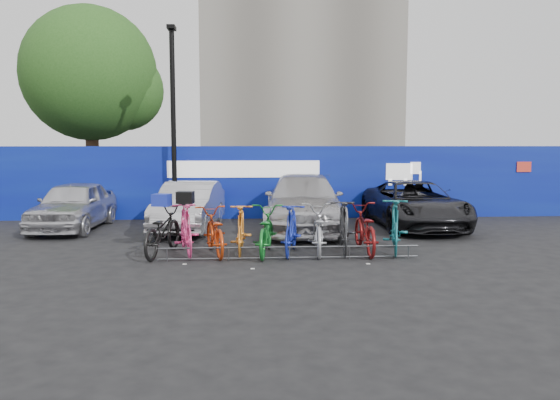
{
  "coord_description": "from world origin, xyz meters",
  "views": [
    {
      "loc": [
        -0.91,
        -12.08,
        2.49
      ],
      "look_at": [
        -0.04,
        2.0,
        1.02
      ],
      "focal_mm": 35.0,
      "sensor_mm": 36.0,
      "label": 1
    }
  ],
  "objects": [
    {
      "name": "bike_5",
      "position": [
        0.09,
        0.0,
        0.56
      ],
      "size": [
        0.89,
        1.93,
        1.12
      ],
      "primitive_type": "imported",
      "rotation": [
        0.0,
        0.0,
        2.94
      ],
      "color": "#16269D",
      "rests_on": "ground"
    },
    {
      "name": "ground",
      "position": [
        0.0,
        0.0,
        0.0
      ],
      "size": [
        100.0,
        100.0,
        0.0
      ],
      "primitive_type": "plane",
      "color": "black",
      "rests_on": "ground"
    },
    {
      "name": "car_0",
      "position": [
        -5.93,
        3.99,
        0.71
      ],
      "size": [
        1.82,
        4.2,
        1.41
      ],
      "primitive_type": "imported",
      "rotation": [
        0.0,
        0.0,
        -0.04
      ],
      "color": "silver",
      "rests_on": "ground"
    },
    {
      "name": "car_1",
      "position": [
        -2.56,
        3.62,
        0.69
      ],
      "size": [
        1.89,
        4.33,
        1.38
      ],
      "primitive_type": "imported",
      "rotation": [
        0.0,
        0.0,
        -0.1
      ],
      "color": "#BAB9BF",
      "rests_on": "ground"
    },
    {
      "name": "cargo_topcase",
      "position": [
        -2.28,
        0.14,
        1.29
      ],
      "size": [
        0.39,
        0.36,
        0.27
      ],
      "primitive_type": "cube",
      "rotation": [
        0.0,
        0.0,
        -0.11
      ],
      "color": "black",
      "rests_on": "bike_1"
    },
    {
      "name": "bike_7",
      "position": [
        1.29,
        0.15,
        0.59
      ],
      "size": [
        0.77,
        2.03,
        1.19
      ],
      "primitive_type": "imported",
      "rotation": [
        0.0,
        0.0,
        3.03
      ],
      "color": "#242527",
      "rests_on": "ground"
    },
    {
      "name": "bike_0",
      "position": [
        -2.8,
        0.09,
        0.55
      ],
      "size": [
        1.15,
        2.21,
        1.1
      ],
      "primitive_type": "imported",
      "rotation": [
        0.0,
        0.0,
        2.94
      ],
      "color": "black",
      "rests_on": "ground"
    },
    {
      "name": "bike_9",
      "position": [
        2.48,
        0.09,
        0.61
      ],
      "size": [
        1.05,
        2.12,
        1.23
      ],
      "primitive_type": "imported",
      "rotation": [
        0.0,
        0.0,
        2.9
      ],
      "color": "#176870",
      "rests_on": "ground"
    },
    {
      "name": "car_3",
      "position": [
        4.07,
        3.75,
        0.69
      ],
      "size": [
        2.31,
        4.95,
        1.37
      ],
      "primitive_type": "imported",
      "rotation": [
        0.0,
        0.0,
        0.01
      ],
      "color": "black",
      "rests_on": "ground"
    },
    {
      "name": "lamppost",
      "position": [
        -3.2,
        5.4,
        3.27
      ],
      "size": [
        0.25,
        0.5,
        6.11
      ],
      "color": "black",
      "rests_on": "ground"
    },
    {
      "name": "bike_6",
      "position": [
        0.7,
        0.13,
        0.54
      ],
      "size": [
        0.91,
        2.12,
        1.08
      ],
      "primitive_type": "imported",
      "rotation": [
        0.0,
        0.0,
        3.05
      ],
      "color": "#98999E",
      "rests_on": "ground"
    },
    {
      "name": "car_2",
      "position": [
        0.74,
        3.64,
        0.79
      ],
      "size": [
        2.63,
        5.58,
        1.57
      ],
      "primitive_type": "imported",
      "rotation": [
        0.0,
        0.0,
        -0.08
      ],
      "color": "#BDBCC1",
      "rests_on": "ground"
    },
    {
      "name": "bike_3",
      "position": [
        -1.04,
        0.17,
        0.55
      ],
      "size": [
        0.58,
        1.86,
        1.11
      ],
      "primitive_type": "imported",
      "rotation": [
        0.0,
        0.0,
        3.11
      ],
      "color": "orange",
      "rests_on": "ground"
    },
    {
      "name": "bike_8",
      "position": [
        1.76,
        0.08,
        0.55
      ],
      "size": [
        0.76,
        2.11,
        1.11
      ],
      "primitive_type": "imported",
      "rotation": [
        0.0,
        0.0,
        3.13
      ],
      "color": "maroon",
      "rests_on": "ground"
    },
    {
      "name": "bike_4",
      "position": [
        -0.5,
        -0.01,
        0.54
      ],
      "size": [
        0.99,
        2.13,
        1.08
      ],
      "primitive_type": "imported",
      "rotation": [
        0.0,
        0.0,
        3.01
      ],
      "color": "#136B22",
      "rests_on": "ground"
    },
    {
      "name": "cargo_crate",
      "position": [
        -2.8,
        0.09,
        1.24
      ],
      "size": [
        0.44,
        0.38,
        0.27
      ],
      "primitive_type": "cube",
      "rotation": [
        0.0,
        0.0,
        -0.27
      ],
      "color": "#1A29A9",
      "rests_on": "bike_0"
    },
    {
      "name": "bike_2",
      "position": [
        -1.65,
        0.08,
        0.52
      ],
      "size": [
        1.12,
        2.09,
        1.04
      ],
      "primitive_type": "imported",
      "rotation": [
        0.0,
        0.0,
        3.37
      ],
      "color": "#B8360F",
      "rests_on": "ground"
    },
    {
      "name": "bike_rack",
      "position": [
        -0.0,
        -0.6,
        0.16
      ],
      "size": [
        5.6,
        0.03,
        0.3
      ],
      "color": "#595B60",
      "rests_on": "ground"
    },
    {
      "name": "tree",
      "position": [
        -6.77,
        10.06,
        5.07
      ],
      "size": [
        5.4,
        5.2,
        7.8
      ],
      "color": "#382314",
      "rests_on": "ground"
    },
    {
      "name": "hoarding",
      "position": [
        0.01,
        6.0,
        1.2
      ],
      "size": [
        22.0,
        0.18,
        2.4
      ],
      "color": "#091288",
      "rests_on": "ground"
    },
    {
      "name": "bike_1",
      "position": [
        -2.28,
        0.14,
        0.58
      ],
      "size": [
        0.95,
        2.0,
        1.16
      ],
      "primitive_type": "imported",
      "rotation": [
        0.0,
        0.0,
        3.36
      ],
      "color": "#F03C7F",
      "rests_on": "ground"
    }
  ]
}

